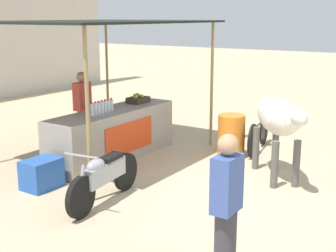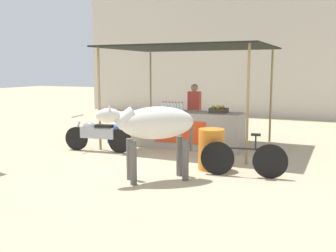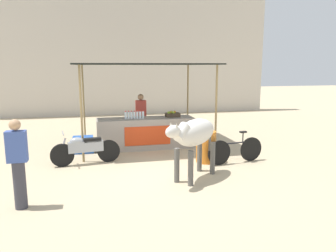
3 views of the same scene
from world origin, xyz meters
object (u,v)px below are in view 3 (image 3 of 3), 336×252
object	(u,v)px
cow	(194,135)
passerby_on_street	(18,163)
fruit_crate	(173,114)
water_barrel	(206,147)
motorcycle_parked	(85,148)
bicycle_leaning	(236,150)
cooler_box	(83,144)
vendor_behind_counter	(141,118)
stall_counter	(146,133)

from	to	relation	value
cow	passerby_on_street	xyz separation A→B (m)	(-3.55, -0.81, -0.18)
fruit_crate	water_barrel	size ratio (longest dim) A/B	0.52
fruit_crate	water_barrel	world-z (taller)	fruit_crate
motorcycle_parked	bicycle_leaning	size ratio (longest dim) A/B	1.09
motorcycle_parked	cooler_box	bearing A→B (deg)	93.43
water_barrel	bicycle_leaning	bearing A→B (deg)	-19.81
vendor_behind_counter	passerby_on_street	distance (m)	5.48
bicycle_leaning	passerby_on_street	size ratio (longest dim) A/B	1.00
vendor_behind_counter	passerby_on_street	xyz separation A→B (m)	(-2.91, -4.65, 0.00)
fruit_crate	water_barrel	bearing A→B (deg)	-77.02
stall_counter	water_barrel	xyz separation A→B (m)	(1.33, -1.89, -0.06)
vendor_behind_counter	motorcycle_parked	bearing A→B (deg)	-130.54
cow	stall_counter	bearing A→B (deg)	101.16
stall_counter	fruit_crate	bearing A→B (deg)	3.58
cooler_box	bicycle_leaning	size ratio (longest dim) A/B	0.36
motorcycle_parked	passerby_on_street	world-z (taller)	passerby_on_street
cooler_box	motorcycle_parked	size ratio (longest dim) A/B	0.33
bicycle_leaning	passerby_on_street	distance (m)	5.33
cooler_box	passerby_on_street	xyz separation A→B (m)	(-1.03, -3.80, 0.61)
vendor_behind_counter	passerby_on_street	bearing A→B (deg)	-122.05
passerby_on_street	fruit_crate	bearing A→B (deg)	45.93
fruit_crate	cooler_box	world-z (taller)	fruit_crate
stall_counter	water_barrel	world-z (taller)	stall_counter
fruit_crate	passerby_on_street	xyz separation A→B (m)	(-3.82, -3.95, -0.19)
cooler_box	cow	world-z (taller)	cow
passerby_on_street	stall_counter	bearing A→B (deg)	52.96
vendor_behind_counter	cow	size ratio (longest dim) A/B	1.02
passerby_on_street	motorcycle_parked	bearing A→B (deg)	66.49
passerby_on_street	bicycle_leaning	bearing A→B (deg)	19.12
vendor_behind_counter	fruit_crate	bearing A→B (deg)	-37.34
cooler_box	bicycle_leaning	xyz separation A→B (m)	(3.98, -2.06, 0.11)
vendor_behind_counter	cooler_box	distance (m)	2.15
water_barrel	passerby_on_street	size ratio (longest dim) A/B	0.51
bicycle_leaning	stall_counter	bearing A→B (deg)	133.89
cow	motorcycle_parked	world-z (taller)	cow
bicycle_leaning	motorcycle_parked	bearing A→B (deg)	168.47
water_barrel	fruit_crate	bearing A→B (deg)	102.98
cow	cooler_box	bearing A→B (deg)	130.15
vendor_behind_counter	motorcycle_parked	xyz separation A→B (m)	(-1.81, -2.11, -0.42)
motorcycle_parked	bicycle_leaning	xyz separation A→B (m)	(3.91, -0.80, -0.08)
fruit_crate	vendor_behind_counter	bearing A→B (deg)	142.66
stall_counter	vendor_behind_counter	distance (m)	0.84
fruit_crate	vendor_behind_counter	xyz separation A→B (m)	(-0.91, 0.70, -0.19)
water_barrel	bicycle_leaning	size ratio (longest dim) A/B	0.51
fruit_crate	bicycle_leaning	size ratio (longest dim) A/B	0.27
water_barrel	motorcycle_parked	size ratio (longest dim) A/B	0.47
stall_counter	water_barrel	distance (m)	2.31
stall_counter	passerby_on_street	xyz separation A→B (m)	(-2.94, -3.89, 0.37)
motorcycle_parked	passerby_on_street	distance (m)	2.80
fruit_crate	cooler_box	size ratio (longest dim) A/B	0.73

